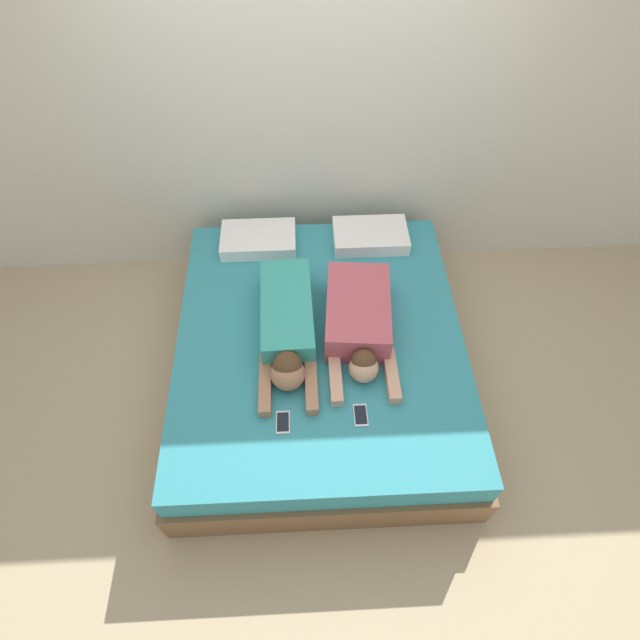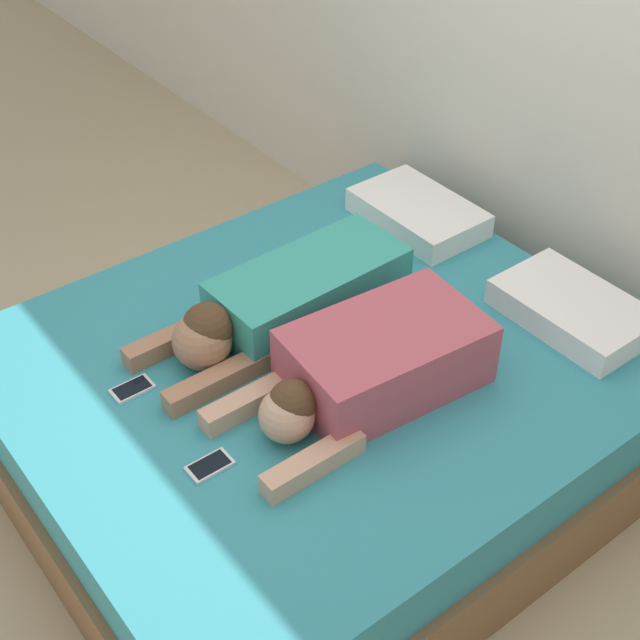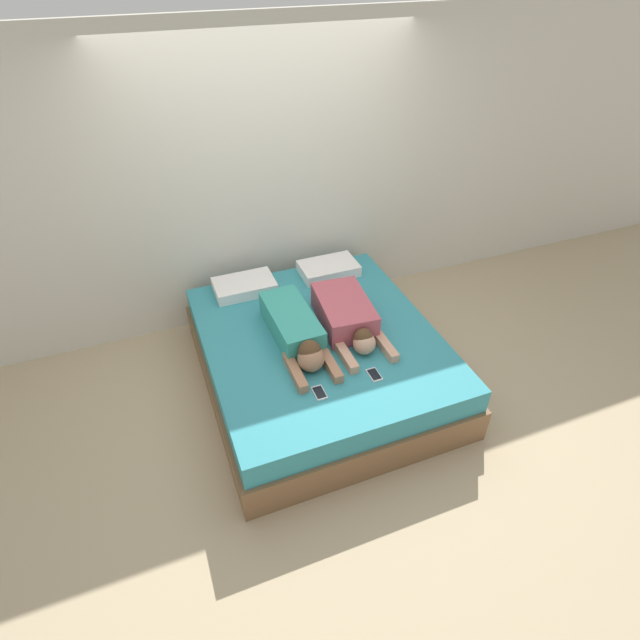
# 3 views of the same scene
# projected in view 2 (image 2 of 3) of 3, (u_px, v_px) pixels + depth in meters

# --- Properties ---
(ground_plane) EXTENTS (12.00, 12.00, 0.00)m
(ground_plane) POSITION_uv_depth(u_px,v_px,m) (320.00, 453.00, 3.35)
(ground_plane) COLOR tan
(wall_back) EXTENTS (12.00, 0.06, 2.60)m
(wall_back) POSITION_uv_depth(u_px,v_px,m) (592.00, 42.00, 3.10)
(wall_back) COLOR beige
(wall_back) RESTS_ON ground_plane
(bed) EXTENTS (1.85, 2.09, 0.50)m
(bed) POSITION_uv_depth(u_px,v_px,m) (320.00, 407.00, 3.19)
(bed) COLOR brown
(bed) RESTS_ON ground_plane
(pillow_head_left) EXTENTS (0.53, 0.34, 0.10)m
(pillow_head_left) POSITION_uv_depth(u_px,v_px,m) (418.00, 213.00, 3.64)
(pillow_head_left) COLOR white
(pillow_head_left) RESTS_ON bed
(pillow_head_right) EXTENTS (0.53, 0.34, 0.10)m
(pillow_head_right) POSITION_uv_depth(u_px,v_px,m) (573.00, 309.00, 3.15)
(pillow_head_right) COLOR white
(pillow_head_right) RESTS_ON bed
(person_left) EXTENTS (0.34, 1.02, 0.23)m
(person_left) POSITION_uv_depth(u_px,v_px,m) (282.00, 303.00, 3.09)
(person_left) COLOR teal
(person_left) RESTS_ON bed
(person_right) EXTENTS (0.44, 0.92, 0.23)m
(person_right) POSITION_uv_depth(u_px,v_px,m) (368.00, 366.00, 2.83)
(person_right) COLOR #B24C59
(person_right) RESTS_ON bed
(cell_phone_left) EXTENTS (0.08, 0.14, 0.01)m
(cell_phone_left) POSITION_uv_depth(u_px,v_px,m) (132.00, 389.00, 2.89)
(cell_phone_left) COLOR silver
(cell_phone_left) RESTS_ON bed
(cell_phone_right) EXTENTS (0.08, 0.14, 0.01)m
(cell_phone_right) POSITION_uv_depth(u_px,v_px,m) (210.00, 466.00, 2.64)
(cell_phone_right) COLOR silver
(cell_phone_right) RESTS_ON bed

